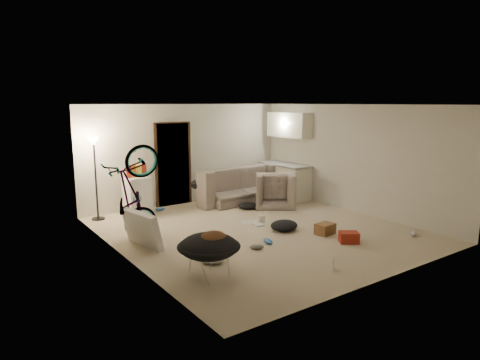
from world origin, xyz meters
TOP-DOWN VIEW (x-y plane):
  - floor at (0.00, 0.00)m, footprint 5.50×6.00m
  - ceiling at (0.00, 0.00)m, footprint 5.50×6.00m
  - wall_back at (0.00, 3.01)m, footprint 5.50×0.02m
  - wall_front at (0.00, -3.01)m, footprint 5.50×0.02m
  - wall_left at (-2.76, 0.00)m, footprint 0.02×6.00m
  - wall_right at (2.76, 0.00)m, footprint 0.02×6.00m
  - doorway at (-0.40, 2.97)m, footprint 0.85×0.10m
  - door_trim at (-0.40, 2.94)m, footprint 0.97×0.04m
  - floor_lamp at (-2.40, 2.65)m, footprint 0.28×0.28m
  - kitchen_counter at (2.43, 2.00)m, footprint 0.60×1.50m
  - counter_top at (2.43, 2.00)m, footprint 0.64×1.54m
  - kitchen_uppers at (2.56, 2.00)m, footprint 0.38×1.40m
  - sofa at (1.07, 2.45)m, footprint 2.36×1.02m
  - armchair at (1.63, 1.48)m, footprint 1.25×1.22m
  - bicycle at (-2.30, 0.79)m, footprint 1.87×0.88m
  - book_asset at (-0.36, -2.37)m, footprint 0.27×0.27m
  - mini_fridge at (-1.52, 2.55)m, footprint 0.54×0.54m
  - snack_box_0 at (-1.69, 2.55)m, footprint 0.11×0.08m
  - snack_box_1 at (-1.57, 2.55)m, footprint 0.11×0.09m
  - snack_box_2 at (-1.45, 2.55)m, footprint 0.11×0.08m
  - snack_box_3 at (-1.33, 2.55)m, footprint 0.11×0.09m
  - saucer_chair at (-2.02, -1.47)m, footprint 0.93×0.93m
  - hoodie at (-1.97, -1.50)m, footprint 0.62×0.59m
  - sofa_drape at (0.12, 2.45)m, footprint 0.66×0.59m
  - tv_box at (-2.30, 0.38)m, footprint 0.42×1.01m
  - drink_case_a at (0.91, -0.97)m, footprint 0.41×0.32m
  - drink_case_b at (0.90, -1.58)m, footprint 0.43×0.41m
  - juicer at (0.41, 0.42)m, footprint 0.16×0.16m
  - newspaper at (0.27, 0.50)m, footprint 0.64×0.60m
  - book_blue at (-1.16, -0.18)m, footprint 0.30×0.35m
  - book_white at (0.23, 0.27)m, footprint 0.23×0.27m
  - shoe_0 at (-0.97, 2.55)m, footprint 0.27×0.14m
  - shoe_2 at (-0.37, -0.79)m, footprint 0.14×0.28m
  - shoe_3 at (-0.72, -0.91)m, footprint 0.28×0.21m
  - shoe_4 at (2.24, -2.02)m, footprint 0.27×0.22m
  - clothes_lump_a at (0.44, -0.31)m, footprint 0.74×0.68m
  - clothes_lump_b at (0.87, 1.53)m, footprint 0.62×0.59m
  - clothes_lump_c at (-1.68, -0.99)m, footprint 0.55×0.55m

SIDE VIEW (x-z plane):
  - floor at x=0.00m, z-range -0.02..0.00m
  - newspaper at x=0.27m, z-range 0.00..0.01m
  - book_asset at x=-0.36m, z-range 0.00..0.02m
  - book_white at x=0.23m, z-range 0.00..0.02m
  - book_blue at x=-1.16m, z-range 0.00..0.03m
  - shoe_4 at x=2.24m, z-range 0.00..0.09m
  - shoe_0 at x=-0.97m, z-range 0.00..0.09m
  - shoe_3 at x=-0.72m, z-range 0.00..0.10m
  - shoe_2 at x=-0.37m, z-range 0.00..0.10m
  - clothes_lump_c at x=-1.68m, z-range 0.00..0.13m
  - clothes_lump_b at x=0.87m, z-range 0.00..0.15m
  - juicer at x=0.41m, z-range -0.02..0.21m
  - clothes_lump_a at x=0.44m, z-range 0.00..0.19m
  - drink_case_b at x=0.90m, z-range 0.00..0.20m
  - drink_case_a at x=0.91m, z-range 0.00..0.21m
  - armchair at x=1.63m, z-range 0.00..0.62m
  - tv_box at x=-2.30m, z-range -0.01..0.65m
  - sofa at x=1.07m, z-range 0.00..0.68m
  - saucer_chair at x=-2.02m, z-range 0.06..0.72m
  - mini_fridge at x=-1.52m, z-range 0.00..0.88m
  - kitchen_counter at x=2.43m, z-range 0.00..0.88m
  - bicycle at x=-2.30m, z-range -0.05..1.01m
  - sofa_drape at x=0.12m, z-range 0.40..0.68m
  - hoodie at x=-1.97m, z-range 0.48..0.70m
  - counter_top at x=2.43m, z-range 0.88..0.92m
  - snack_box_0 at x=-1.69m, z-range 0.85..1.15m
  - snack_box_1 at x=-1.57m, z-range 0.85..1.15m
  - snack_box_2 at x=-1.45m, z-range 0.85..1.15m
  - snack_box_3 at x=-1.33m, z-range 0.85..1.15m
  - doorway at x=-0.40m, z-range 0.00..2.04m
  - door_trim at x=-0.40m, z-range -0.03..2.07m
  - wall_back at x=0.00m, z-range 0.00..2.50m
  - wall_front at x=0.00m, z-range 0.00..2.50m
  - wall_left at x=-2.76m, z-range 0.00..2.50m
  - wall_right at x=2.76m, z-range 0.00..2.50m
  - floor_lamp at x=-2.40m, z-range 0.40..2.21m
  - kitchen_uppers at x=2.56m, z-range 1.62..2.27m
  - ceiling at x=0.00m, z-range 2.50..2.52m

